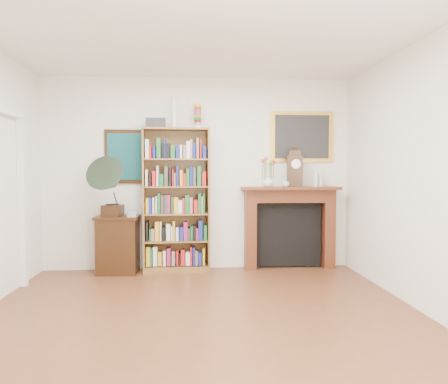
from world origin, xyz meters
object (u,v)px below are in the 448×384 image
at_px(fireplace, 289,220).
at_px(gramophone, 110,183).
at_px(teacup, 286,184).
at_px(flower_vase, 268,181).
at_px(bottle_left, 316,178).
at_px(mantel_clock, 295,169).
at_px(cd_stack, 132,214).
at_px(side_cabinet, 118,245).
at_px(bookshelf, 176,192).
at_px(bottle_right, 321,180).

distance_m(fireplace, gramophone, 2.63).
xyz_separation_m(fireplace, teacup, (-0.09, -0.14, 0.53)).
height_order(flower_vase, bottle_left, bottle_left).
distance_m(gramophone, mantel_clock, 2.63).
xyz_separation_m(fireplace, cd_stack, (-2.27, -0.27, 0.13)).
distance_m(side_cabinet, gramophone, 0.89).
relative_size(flower_vase, bottle_left, 0.67).
bearing_deg(flower_vase, fireplace, 6.26).
bearing_deg(teacup, cd_stack, -176.44).
bearing_deg(bottle_left, teacup, -169.54).
bearing_deg(fireplace, bookshelf, -176.91).
distance_m(side_cabinet, fireplace, 2.51).
height_order(teacup, bottle_left, bottle_left).
xyz_separation_m(bookshelf, side_cabinet, (-0.82, -0.05, -0.74)).
xyz_separation_m(mantel_clock, teacup, (-0.15, -0.08, -0.22)).
relative_size(side_cabinet, flower_vase, 5.02).
bearing_deg(mantel_clock, teacup, -138.04).
height_order(bookshelf, flower_vase, bookshelf).
height_order(flower_vase, bottle_right, bottle_right).
bearing_deg(gramophone, bottle_right, 16.07).
bearing_deg(bookshelf, fireplace, 0.03).
relative_size(bookshelf, teacup, 24.12).
xyz_separation_m(bottle_left, bottle_right, (0.08, 0.03, -0.02)).
bearing_deg(fireplace, cd_stack, -172.99).
distance_m(bookshelf, gramophone, 0.92).
bearing_deg(gramophone, bookshelf, 22.80).
distance_m(bookshelf, mantel_clock, 1.76).
bearing_deg(teacup, side_cabinet, 179.91).
relative_size(bookshelf, mantel_clock, 4.46).
bearing_deg(bookshelf, mantel_clock, -2.00).
distance_m(side_cabinet, bottle_right, 3.08).
bearing_deg(side_cabinet, cd_stack, -30.43).
distance_m(mantel_clock, teacup, 0.28).
distance_m(teacup, bottle_right, 0.57).
distance_m(side_cabinet, bottle_left, 3.01).
bearing_deg(side_cabinet, mantel_clock, 4.58).
bearing_deg(cd_stack, mantel_clock, 5.21).
bearing_deg(gramophone, flower_vase, 17.20).
height_order(side_cabinet, mantel_clock, mantel_clock).
relative_size(bottle_left, bottle_right, 1.20).
height_order(fireplace, mantel_clock, mantel_clock).
xyz_separation_m(flower_vase, bottle_left, (0.71, -0.01, 0.04)).
xyz_separation_m(flower_vase, teacup, (0.24, -0.10, -0.04)).
bearing_deg(flower_vase, bottle_left, -1.08).
distance_m(bookshelf, flower_vase, 1.34).
relative_size(fireplace, mantel_clock, 2.72).
distance_m(fireplace, mantel_clock, 0.76).
relative_size(bookshelf, side_cabinet, 2.90).
height_order(bookshelf, bottle_right, bookshelf).
relative_size(side_cabinet, bottle_left, 3.39).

